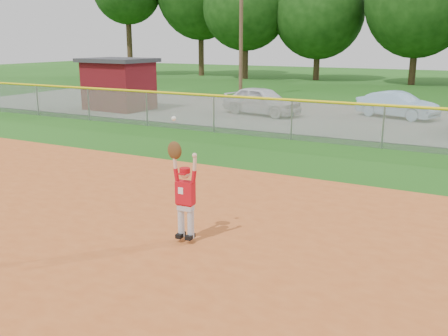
% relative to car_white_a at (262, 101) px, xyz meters
% --- Properties ---
extents(ground, '(120.00, 120.00, 0.00)m').
position_rel_car_white_a_xyz_m(ground, '(3.54, -15.28, -0.72)').
color(ground, '#1B4F12').
rests_on(ground, ground).
extents(parking_strip, '(44.00, 10.00, 0.03)m').
position_rel_car_white_a_xyz_m(parking_strip, '(3.54, 0.72, -0.71)').
color(parking_strip, slate).
rests_on(parking_strip, ground).
extents(car_white_a, '(4.32, 2.43, 1.39)m').
position_rel_car_white_a_xyz_m(car_white_a, '(0.00, 0.00, 0.00)').
color(car_white_a, silver).
rests_on(car_white_a, parking_strip).
extents(car_blue, '(3.99, 2.44, 1.24)m').
position_rel_car_white_a_xyz_m(car_blue, '(6.14, 2.07, -0.07)').
color(car_blue, '#87ABCA').
rests_on(car_blue, parking_strip).
extents(utility_shed, '(3.79, 3.03, 2.72)m').
position_rel_car_white_a_xyz_m(utility_shed, '(-7.55, -1.74, 0.66)').
color(utility_shed, '#550C11').
rests_on(utility_shed, ground).
extents(outfield_fence, '(40.06, 0.10, 1.55)m').
position_rel_car_white_a_xyz_m(outfield_fence, '(3.54, -5.28, 0.16)').
color(outfield_fence, gray).
rests_on(outfield_fence, ground).
extents(power_lines, '(19.40, 0.24, 9.00)m').
position_rel_car_white_a_xyz_m(power_lines, '(4.54, 6.72, 3.95)').
color(power_lines, '#4C3823').
rests_on(power_lines, ground).
extents(ballplayer, '(0.60, 0.26, 2.25)m').
position_rel_car_white_a_xyz_m(ballplayer, '(5.27, -15.51, 0.28)').
color(ballplayer, silver).
rests_on(ballplayer, ground).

